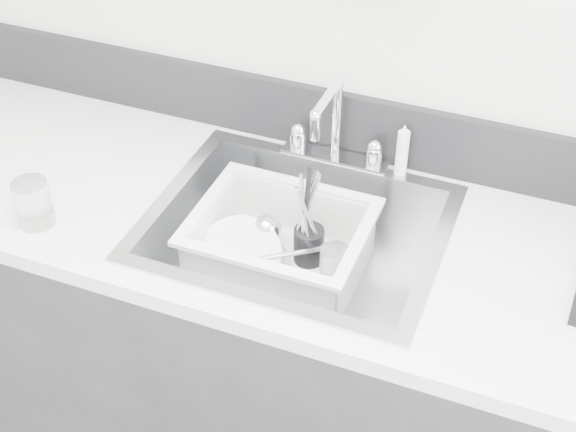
% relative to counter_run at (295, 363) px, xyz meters
% --- Properties ---
extents(counter_run, '(3.20, 0.62, 0.92)m').
position_rel_counter_run_xyz_m(counter_run, '(0.00, 0.00, 0.00)').
color(counter_run, '#232326').
rests_on(counter_run, ground).
extents(backsplash, '(3.20, 0.02, 0.16)m').
position_rel_counter_run_xyz_m(backsplash, '(0.00, 0.30, 0.54)').
color(backsplash, black).
rests_on(backsplash, counter_run).
extents(sink, '(0.64, 0.52, 0.20)m').
position_rel_counter_run_xyz_m(sink, '(0.00, 0.00, 0.37)').
color(sink, silver).
rests_on(sink, counter_run).
extents(faucet, '(0.26, 0.18, 0.23)m').
position_rel_counter_run_xyz_m(faucet, '(0.00, 0.25, 0.52)').
color(faucet, silver).
rests_on(faucet, counter_run).
extents(side_sprayer, '(0.03, 0.03, 0.14)m').
position_rel_counter_run_xyz_m(side_sprayer, '(0.16, 0.25, 0.53)').
color(side_sprayer, white).
rests_on(side_sprayer, counter_run).
extents(wash_tub, '(0.39, 0.32, 0.15)m').
position_rel_counter_run_xyz_m(wash_tub, '(-0.04, 0.02, 0.37)').
color(wash_tub, white).
rests_on(wash_tub, sink).
extents(plate_stack, '(0.23, 0.23, 0.09)m').
position_rel_counter_run_xyz_m(plate_stack, '(-0.12, -0.03, 0.33)').
color(plate_stack, white).
rests_on(plate_stack, wash_tub).
extents(utensil_cup, '(0.07, 0.07, 0.24)m').
position_rel_counter_run_xyz_m(utensil_cup, '(0.01, 0.06, 0.36)').
color(utensil_cup, black).
rests_on(utensil_cup, wash_tub).
extents(ladle, '(0.28, 0.26, 0.08)m').
position_rel_counter_run_xyz_m(ladle, '(-0.05, 0.02, 0.35)').
color(ladle, silver).
rests_on(ladle, wash_tub).
extents(tumbler_in_tub, '(0.07, 0.07, 0.10)m').
position_rel_counter_run_xyz_m(tumbler_in_tub, '(0.09, 0.01, 0.35)').
color(tumbler_in_tub, white).
rests_on(tumbler_in_tub, wash_tub).
extents(tumbler_counter, '(0.09, 0.09, 0.11)m').
position_rel_counter_run_xyz_m(tumbler_counter, '(-0.52, -0.20, 0.51)').
color(tumbler_counter, white).
rests_on(tumbler_counter, counter_run).
extents(bowl_small, '(0.13, 0.13, 0.04)m').
position_rel_counter_run_xyz_m(bowl_small, '(0.06, -0.06, 0.33)').
color(bowl_small, white).
rests_on(bowl_small, wash_tub).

